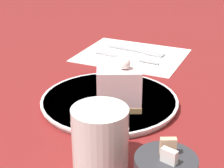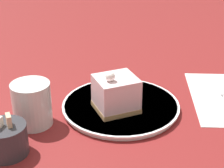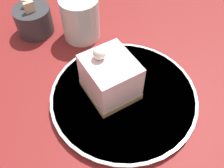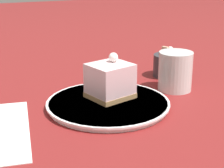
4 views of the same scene
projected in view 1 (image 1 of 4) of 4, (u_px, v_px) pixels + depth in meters
The scene contains 7 objects.
ground_plane at pixel (94, 109), 0.69m from camera, with size 4.00×4.00×0.00m, color maroon.
plate at pixel (109, 101), 0.70m from camera, with size 0.26×0.26×0.01m.
cake_slice at pixel (119, 84), 0.67m from camera, with size 0.10×0.10×0.09m.
napkin at pixel (130, 55), 0.95m from camera, with size 0.25×0.29×0.00m.
fork at pixel (140, 51), 0.97m from camera, with size 0.05×0.16×0.00m.
knife at pixel (120, 56), 0.94m from camera, with size 0.05×0.17×0.00m.
drinking_glass at pixel (100, 138), 0.52m from camera, with size 0.08×0.08×0.09m.
Camera 1 is at (0.58, 0.20, 0.32)m, focal length 60.00 mm.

